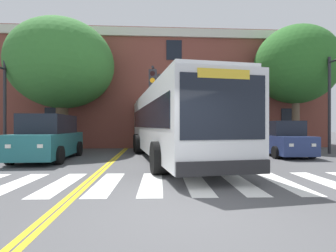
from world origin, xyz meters
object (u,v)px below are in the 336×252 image
(car_navy_far_lane, at_px, (281,140))
(traffic_light_overhead, at_px, (157,96))
(car_teal_near_lane, at_px, (49,138))
(car_red_behind_bus, at_px, (178,132))
(street_tree_curbside_small, at_px, (62,65))
(street_tree_curbside_large, at_px, (296,65))
(city_bus, at_px, (171,122))

(car_navy_far_lane, bearing_deg, traffic_light_overhead, 179.25)
(car_teal_near_lane, height_order, car_red_behind_bus, car_red_behind_bus)
(street_tree_curbside_small, bearing_deg, street_tree_curbside_large, 0.44)
(car_teal_near_lane, bearing_deg, car_navy_far_lane, 4.90)
(car_teal_near_lane, bearing_deg, traffic_light_overhead, 12.20)
(city_bus, distance_m, street_tree_curbside_small, 8.69)
(car_teal_near_lane, xyz_separation_m, car_red_behind_bus, (6.91, 8.60, 0.09))
(street_tree_curbside_large, bearing_deg, traffic_light_overhead, -160.22)
(car_red_behind_bus, bearing_deg, street_tree_curbside_large, -28.83)
(city_bus, height_order, street_tree_curbside_small, street_tree_curbside_small)
(city_bus, distance_m, street_tree_curbside_large, 10.55)
(car_navy_far_lane, xyz_separation_m, street_tree_curbside_small, (-12.54, 3.35, 4.59))
(car_teal_near_lane, xyz_separation_m, traffic_light_overhead, (5.04, 1.09, 2.12))
(city_bus, bearing_deg, car_teal_near_lane, 179.98)
(car_teal_near_lane, distance_m, street_tree_curbside_small, 6.27)
(car_navy_far_lane, bearing_deg, street_tree_curbside_small, 165.06)
(car_teal_near_lane, relative_size, car_navy_far_lane, 1.18)
(street_tree_curbside_small, bearing_deg, car_teal_near_lane, -78.76)
(city_bus, relative_size, street_tree_curbside_large, 1.52)
(city_bus, bearing_deg, car_navy_far_lane, 9.54)
(car_teal_near_lane, height_order, street_tree_curbside_small, street_tree_curbside_small)
(street_tree_curbside_large, bearing_deg, city_bus, -152.89)
(city_bus, xyz_separation_m, street_tree_curbside_small, (-6.57, 4.35, 3.68))
(car_navy_far_lane, bearing_deg, car_teal_near_lane, -175.10)
(car_teal_near_lane, height_order, car_navy_far_lane, car_teal_near_lane)
(city_bus, relative_size, car_teal_near_lane, 2.52)
(street_tree_curbside_small, bearing_deg, traffic_light_overhead, -28.90)
(car_red_behind_bus, relative_size, street_tree_curbside_small, 0.61)
(city_bus, height_order, traffic_light_overhead, traffic_light_overhead)
(car_teal_near_lane, xyz_separation_m, street_tree_curbside_large, (14.42, 4.46, 4.65))
(street_tree_curbside_large, distance_m, street_tree_curbside_small, 15.29)
(city_bus, bearing_deg, street_tree_curbside_small, 146.48)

